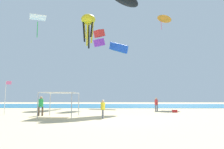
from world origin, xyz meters
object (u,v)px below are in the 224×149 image
at_px(person_leftmost, 156,103).
at_px(kite_parafoil_blue, 118,48).
at_px(kite_diamond_white, 38,18).
at_px(person_near_tent, 41,104).
at_px(banner_flag, 6,94).
at_px(kite_delta_orange, 165,18).
at_px(canopy_tent, 60,94).
at_px(cooler_box, 175,111).
at_px(person_central, 103,107).
at_px(kite_octopus_yellow, 88,21).
at_px(kite_box_red, 99,38).

height_order(person_leftmost, kite_parafoil_blue, kite_parafoil_blue).
bearing_deg(kite_diamond_white, person_near_tent, -179.35).
bearing_deg(banner_flag, person_near_tent, -15.85).
height_order(kite_parafoil_blue, kite_diamond_white, kite_diamond_white).
xyz_separation_m(person_leftmost, kite_delta_orange, (5.35, 16.31, 18.06)).
height_order(canopy_tent, cooler_box, canopy_tent).
height_order(banner_flag, kite_delta_orange, kite_delta_orange).
bearing_deg(canopy_tent, person_leftmost, 37.60).
xyz_separation_m(canopy_tent, banner_flag, (-6.37, 2.32, -0.01)).
height_order(person_central, cooler_box, person_central).
height_order(person_central, kite_parafoil_blue, kite_parafoil_blue).
relative_size(canopy_tent, kite_parafoil_blue, 0.80).
bearing_deg(person_central, kite_diamond_white, 27.04).
bearing_deg(kite_octopus_yellow, kite_parafoil_blue, -156.27).
relative_size(kite_diamond_white, kite_box_red, 1.11).
relative_size(canopy_tent, person_central, 2.04).
height_order(banner_flag, kite_box_red, kite_box_red).
height_order(person_near_tent, kite_parafoil_blue, kite_parafoil_blue).
bearing_deg(kite_box_red, kite_diamond_white, -127.41).
bearing_deg(kite_parafoil_blue, cooler_box, -24.63).
bearing_deg(banner_flag, canopy_tent, -20.02).
relative_size(cooler_box, kite_diamond_white, 0.16).
relative_size(person_central, kite_diamond_white, 0.43).
relative_size(canopy_tent, cooler_box, 5.62).
bearing_deg(person_near_tent, cooler_box, 2.99).
xyz_separation_m(person_leftmost, kite_octopus_yellow, (-11.26, 15.08, 16.99)).
bearing_deg(person_near_tent, kite_parafoil_blue, 54.62).
relative_size(canopy_tent, kite_box_red, 0.96).
height_order(kite_parafoil_blue, kite_box_red, kite_box_red).
bearing_deg(person_leftmost, kite_parafoil_blue, -10.96).
relative_size(person_leftmost, cooler_box, 3.09).
bearing_deg(kite_box_red, kite_parafoil_blue, 97.56).
xyz_separation_m(kite_parafoil_blue, kite_diamond_white, (-14.08, -7.24, 3.50)).
distance_m(kite_octopus_yellow, kite_box_red, 8.73).
xyz_separation_m(canopy_tent, person_central, (4.04, -1.14, -1.20)).
bearing_deg(kite_box_red, canopy_tent, -55.17).
relative_size(canopy_tent, banner_flag, 0.92).
height_order(person_central, banner_flag, banner_flag).
bearing_deg(canopy_tent, kite_octopus_yellow, 92.35).
distance_m(cooler_box, kite_diamond_white, 27.22).
xyz_separation_m(person_leftmost, banner_flag, (-16.68, -5.62, 1.07)).
bearing_deg(canopy_tent, kite_diamond_white, 119.86).
bearing_deg(kite_diamond_white, cooler_box, -137.95).
distance_m(canopy_tent, kite_octopus_yellow, 28.00).
xyz_separation_m(person_near_tent, kite_octopus_yellow, (1.25, 21.88, 16.91)).
height_order(banner_flag, kite_octopus_yellow, kite_octopus_yellow).
distance_m(banner_flag, kite_diamond_white, 18.48).
bearing_deg(banner_flag, kite_delta_orange, 44.87).
distance_m(cooler_box, kite_octopus_yellow, 27.99).
relative_size(kite_octopus_yellow, kite_diamond_white, 1.95).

